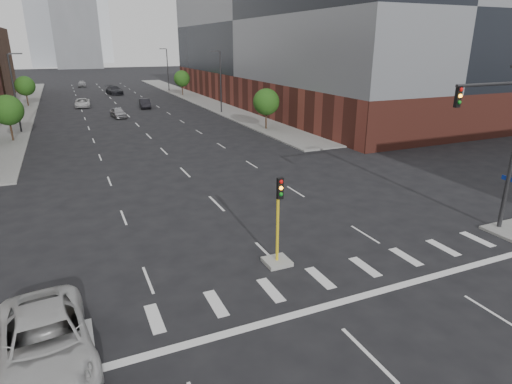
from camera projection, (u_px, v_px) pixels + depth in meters
sidewalk_left_far at (21, 107)px, 71.05m from camera, size 5.00×92.00×0.15m
sidewalk_right_far at (196, 98)px, 82.54m from camera, size 5.00×92.00×0.15m
building_right_main at (299, 38)px, 72.41m from camera, size 24.00×70.00×22.00m
tower_mid at (73, 13)px, 178.36m from camera, size 18.00×18.00×44.00m
median_traffic_signal at (278, 246)px, 20.35m from camera, size 1.20×1.20×4.40m
mast_arm_signal at (507, 133)px, 22.38m from camera, size 5.12×0.90×9.07m
streetlight_right_a at (220, 79)px, 63.90m from camera, size 1.60×0.22×9.07m
streetlight_right_b at (167, 68)px, 94.12m from camera, size 1.60×0.22×9.07m
streetlight_left at (15, 90)px, 49.31m from camera, size 1.60×0.22×9.07m
tree_left_near at (8, 110)px, 45.30m from camera, size 3.20×3.20×4.85m
tree_left_far at (25, 86)px, 71.20m from camera, size 3.20×3.20×4.85m
tree_right_near at (266, 102)px, 51.71m from camera, size 3.20×3.20×4.85m
tree_right_far at (182, 79)px, 86.24m from camera, size 3.20×3.20×4.85m
car_near_left at (118, 113)px, 61.23m from camera, size 2.19×4.40×1.44m
car_mid_right at (145, 103)px, 70.33m from camera, size 1.97×4.68×1.50m
car_far_left at (83, 103)px, 71.38m from camera, size 2.68×5.20×1.40m
car_deep_right at (114, 90)px, 89.09m from camera, size 3.40×6.25×1.72m
car_distant at (82, 84)px, 104.31m from camera, size 2.17×4.73×1.57m
parked_minivan at (45, 341)px, 14.00m from camera, size 3.36×6.32×1.69m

